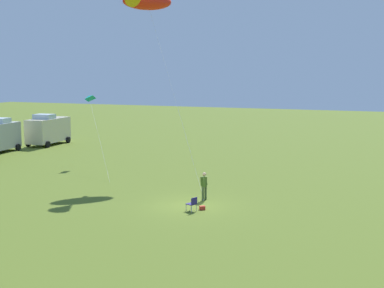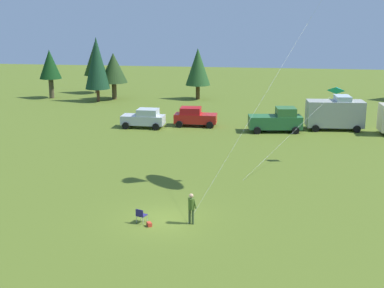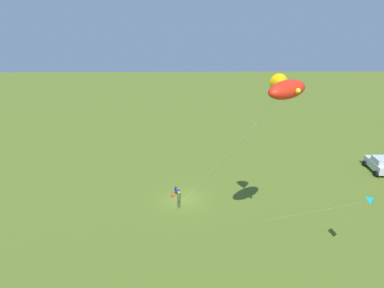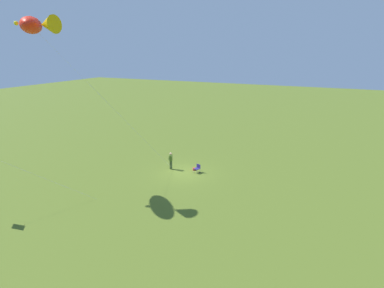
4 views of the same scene
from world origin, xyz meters
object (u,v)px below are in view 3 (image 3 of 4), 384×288
(backpack_on_grass, at_px, (173,196))
(kite_delta_teal, at_px, (372,200))
(car_silver_compact, at_px, (379,164))
(folding_chair, at_px, (177,190))
(person_kite_flyer, at_px, (179,198))
(kite_large_fish, at_px, (286,88))

(backpack_on_grass, xyz_separation_m, kite_delta_teal, (11.12, 14.43, 5.48))
(backpack_on_grass, distance_m, kite_delta_teal, 19.02)
(car_silver_compact, bearing_deg, folding_chair, -76.19)
(person_kite_flyer, relative_size, backpack_on_grass, 5.44)
(backpack_on_grass, bearing_deg, car_silver_compact, 103.88)
(car_silver_compact, height_order, kite_delta_teal, kite_delta_teal)
(folding_chair, distance_m, car_silver_compact, 24.33)
(kite_large_fish, distance_m, kite_delta_teal, 9.97)
(backpack_on_grass, relative_size, kite_large_fish, 0.02)
(person_kite_flyer, xyz_separation_m, folding_chair, (-2.76, -0.30, -0.53))
(folding_chair, bearing_deg, backpack_on_grass, -104.22)
(kite_delta_teal, bearing_deg, car_silver_compact, 150.47)
(person_kite_flyer, distance_m, folding_chair, 2.83)
(person_kite_flyer, bearing_deg, kite_delta_teal, -4.86)
(folding_chair, bearing_deg, person_kite_flyer, -63.10)
(person_kite_flyer, relative_size, car_silver_compact, 0.41)
(kite_large_fish, bearing_deg, backpack_on_grass, -138.98)
(folding_chair, xyz_separation_m, car_silver_compact, (-5.40, 23.72, 0.46))
(car_silver_compact, relative_size, kite_large_fish, 0.31)
(person_kite_flyer, bearing_deg, folding_chair, 124.35)
(backpack_on_grass, relative_size, kite_delta_teal, 0.05)
(person_kite_flyer, relative_size, kite_delta_teal, 0.24)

